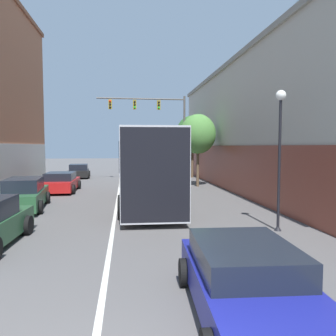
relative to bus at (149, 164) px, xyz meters
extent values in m
cube|color=silver|center=(-1.71, 0.89, -2.12)|extent=(0.14, 41.85, 0.01)
cube|color=#B7B2A3|center=(9.46, 4.12, 2.29)|extent=(7.33, 29.91, 8.81)
cube|color=brown|center=(5.84, 4.12, -0.58)|extent=(0.24, 29.31, 3.08)
cube|color=gray|center=(9.46, 4.12, 6.54)|extent=(7.62, 30.21, 0.30)
cube|color=#B7B7BC|center=(0.00, 0.02, -0.11)|extent=(2.88, 11.05, 3.57)
cube|color=black|center=(0.00, 0.02, 0.53)|extent=(2.92, 10.83, 1.14)
cube|color=beige|center=(0.00, 0.02, -0.40)|extent=(2.91, 10.94, 0.36)
cube|color=black|center=(-0.16, -5.45, -0.11)|extent=(2.50, 0.13, 3.43)
cylinder|color=black|center=(-1.20, 3.46, -1.62)|extent=(0.33, 1.01, 1.00)
cylinder|color=black|center=(1.41, 3.38, -1.62)|extent=(0.33, 1.01, 1.00)
cylinder|color=black|center=(-1.41, -3.34, -1.62)|extent=(0.33, 1.01, 1.00)
cylinder|color=black|center=(1.21, -3.42, -1.62)|extent=(0.33, 1.01, 1.00)
cube|color=navy|center=(0.93, -11.65, -1.64)|extent=(2.11, 4.58, 0.62)
cube|color=black|center=(0.94, -11.38, -1.10)|extent=(1.84, 2.43, 0.47)
cylinder|color=black|center=(0.04, -10.20, -1.82)|extent=(0.25, 0.60, 0.59)
cylinder|color=black|center=(1.97, -10.31, -1.82)|extent=(0.25, 0.60, 0.59)
cylinder|color=black|center=(-4.59, -5.45, -1.79)|extent=(0.24, 0.67, 0.66)
cube|color=red|center=(-5.53, 5.42, -1.63)|extent=(1.90, 4.26, 0.64)
cube|color=black|center=(-5.53, 5.21, -1.06)|extent=(1.75, 2.22, 0.50)
cylinder|color=black|center=(-6.51, 6.74, -1.82)|extent=(0.22, 0.60, 0.60)
cylinder|color=black|center=(-4.55, 6.74, -1.82)|extent=(0.22, 0.60, 0.60)
cylinder|color=black|center=(-6.51, 4.10, -1.82)|extent=(0.22, 0.60, 0.60)
cylinder|color=black|center=(-4.54, 4.11, -1.82)|extent=(0.22, 0.60, 0.60)
cube|color=#285633|center=(-6.07, -0.61, -1.58)|extent=(2.14, 4.67, 0.74)
cube|color=black|center=(-6.05, -0.84, -0.90)|extent=(1.77, 2.50, 0.61)
cylinder|color=black|center=(-7.08, 0.69, -1.81)|extent=(0.29, 0.64, 0.62)
cylinder|color=black|center=(-5.37, 0.87, -1.81)|extent=(0.29, 0.64, 0.62)
cylinder|color=black|center=(-5.06, -1.91, -1.81)|extent=(0.29, 0.64, 0.62)
cube|color=black|center=(-5.74, 15.39, -1.66)|extent=(2.13, 4.19, 0.61)
cube|color=black|center=(-5.72, 15.19, -1.08)|extent=(1.83, 2.24, 0.55)
cylinder|color=black|center=(-6.78, 16.57, -1.84)|extent=(0.27, 0.58, 0.57)
cylinder|color=black|center=(-4.92, 16.72, -1.84)|extent=(0.27, 0.58, 0.57)
cylinder|color=black|center=(-6.57, 14.06, -1.84)|extent=(0.27, 0.58, 0.57)
cylinder|color=black|center=(-4.71, 14.22, -1.84)|extent=(0.27, 0.58, 0.57)
cylinder|color=#514C47|center=(3.99, 11.82, 1.61)|extent=(0.18, 0.18, 7.47)
cylinder|color=#514C47|center=(0.16, 11.82, 5.05)|extent=(7.65, 0.12, 0.12)
cube|color=#9E8419|center=(1.69, 11.82, 4.53)|extent=(0.28, 0.24, 0.80)
sphere|color=black|center=(1.69, 11.67, 4.78)|extent=(0.18, 0.18, 0.18)
sphere|color=black|center=(1.69, 11.67, 4.53)|extent=(0.18, 0.18, 0.18)
sphere|color=green|center=(1.69, 11.67, 4.28)|extent=(0.18, 0.18, 0.18)
cube|color=#9E8419|center=(-0.41, 11.82, 4.53)|extent=(0.28, 0.24, 0.80)
sphere|color=black|center=(-0.41, 11.67, 4.78)|extent=(0.18, 0.18, 0.18)
sphere|color=black|center=(-0.41, 11.67, 4.53)|extent=(0.18, 0.18, 0.18)
sphere|color=green|center=(-0.41, 11.67, 4.28)|extent=(0.18, 0.18, 0.18)
cube|color=#9E8419|center=(-2.52, 11.82, 4.53)|extent=(0.28, 0.24, 0.80)
sphere|color=red|center=(-2.52, 11.67, 4.78)|extent=(0.18, 0.18, 0.18)
sphere|color=black|center=(-2.52, 11.67, 4.53)|extent=(0.18, 0.18, 0.18)
sphere|color=black|center=(-2.52, 11.67, 4.28)|extent=(0.18, 0.18, 0.18)
cone|color=black|center=(4.22, -6.04, -2.02)|extent=(0.26, 0.26, 0.20)
cylinder|color=black|center=(4.22, -6.04, 0.23)|extent=(0.10, 0.10, 4.71)
sphere|color=white|center=(4.22, -6.04, 2.71)|extent=(0.36, 0.36, 0.36)
cylinder|color=brown|center=(4.17, 7.06, -0.71)|extent=(0.21, 0.21, 2.81)
ellipsoid|color=#4C843D|center=(4.17, 7.06, 1.84)|extent=(2.70, 2.43, 2.97)
cylinder|color=brown|center=(5.19, 14.17, -0.63)|extent=(0.27, 0.27, 2.97)
ellipsoid|color=#2D5B28|center=(5.19, 14.17, 2.17)|extent=(3.10, 2.79, 3.41)
camera|label=1|loc=(-1.21, -17.08, 0.93)|focal=35.00mm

